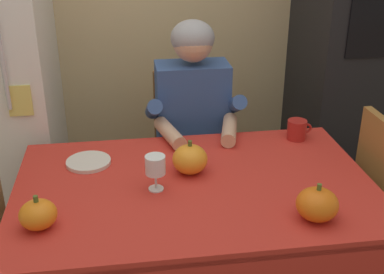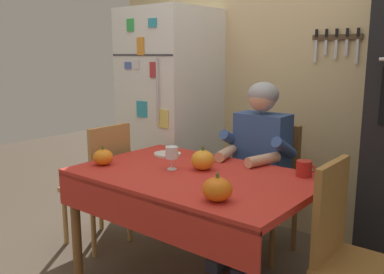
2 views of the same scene
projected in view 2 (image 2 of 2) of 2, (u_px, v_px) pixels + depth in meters
The scene contains 13 objects.
back_wall_assembly at pixel (299, 71), 3.27m from camera, with size 3.70×0.13×2.60m.
refrigerator at pixel (171, 115), 3.67m from camera, with size 0.68×0.71×1.80m.
dining_table at pixel (192, 188), 2.45m from camera, with size 1.40×0.90×0.74m.
chair_behind_person at pixel (269, 182), 3.04m from camera, with size 0.40×0.40×0.93m.
seated_person at pixel (257, 157), 2.85m from camera, with size 0.47×0.55×1.25m.
chair_left_side at pixel (102, 180), 3.09m from camera, with size 0.40×0.40×0.93m.
chair_right_side at pixel (349, 250), 1.99m from camera, with size 0.40×0.40×0.93m.
coffee_mug at pixel (304, 169), 2.38m from camera, with size 0.12×0.09×0.09m.
wine_glass at pixel (172, 153), 2.51m from camera, with size 0.08×0.08×0.14m.
pumpkin_large at pixel (217, 189), 1.98m from camera, with size 0.15×0.15×0.14m.
pumpkin_medium at pixel (203, 160), 2.52m from camera, with size 0.14×0.14×0.14m.
pumpkin_small at pixel (103, 157), 2.63m from camera, with size 0.13×0.13×0.12m.
serving_tray at pixel (167, 154), 2.89m from camera, with size 0.19×0.19×0.02m, color silver.
Camera 2 is at (1.47, -1.75, 1.43)m, focal length 39.10 mm.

